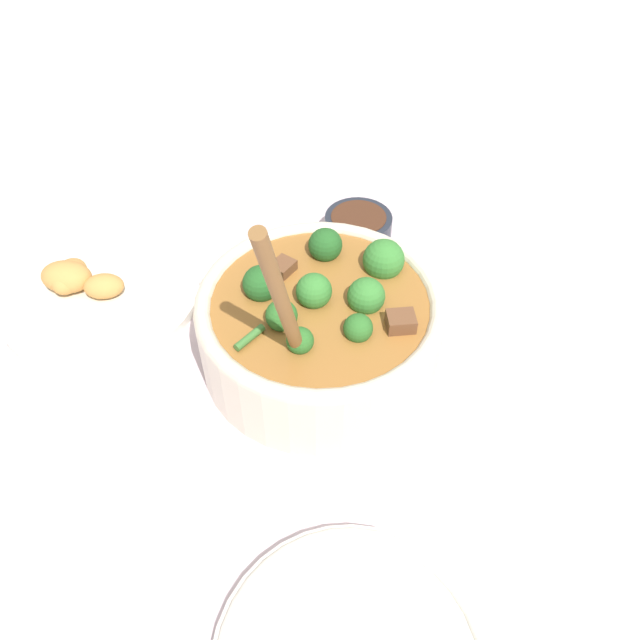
{
  "coord_description": "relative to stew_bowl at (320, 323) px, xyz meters",
  "views": [
    {
      "loc": [
        -0.17,
        0.37,
        0.49
      ],
      "look_at": [
        0.0,
        0.0,
        0.05
      ],
      "focal_mm": 35.0,
      "sensor_mm": 36.0,
      "label": 1
    }
  ],
  "objects": [
    {
      "name": "food_plate",
      "position": [
        0.26,
        0.02,
        -0.04
      ],
      "size": [
        0.22,
        0.22,
        0.05
      ],
      "color": "silver",
      "rests_on": "ground_plane"
    },
    {
      "name": "ground_plane",
      "position": [
        0.0,
        0.0,
        -0.05
      ],
      "size": [
        4.0,
        4.0,
        0.0
      ],
      "primitive_type": "plane",
      "color": "silver"
    },
    {
      "name": "condiment_bowl",
      "position": [
        0.03,
        -0.19,
        -0.03
      ],
      "size": [
        0.08,
        0.08,
        0.04
      ],
      "color": "#232833",
      "rests_on": "ground_plane"
    },
    {
      "name": "stew_bowl",
      "position": [
        0.0,
        0.0,
        0.0
      ],
      "size": [
        0.23,
        0.24,
        0.25
      ],
      "color": "beige",
      "rests_on": "ground_plane"
    }
  ]
}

